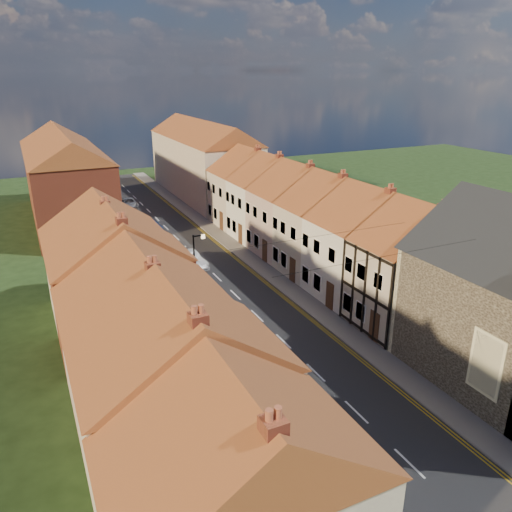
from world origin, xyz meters
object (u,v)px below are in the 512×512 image
(car_mid, at_px, (187,259))
(car_distant, at_px, (129,203))
(car_near, at_px, (281,384))
(car_far, at_px, (151,225))
(lamppost, at_px, (196,270))
(pedestrian_left, at_px, (281,402))

(car_mid, relative_size, car_distant, 1.13)
(car_distant, bearing_deg, car_mid, -88.80)
(car_near, relative_size, car_far, 1.13)
(lamppost, xyz_separation_m, car_distant, (1.93, 32.86, -2.96))
(lamppost, bearing_deg, pedestrian_left, -89.49)
(car_far, bearing_deg, car_mid, -100.27)
(car_mid, distance_m, pedestrian_left, 22.04)
(car_mid, bearing_deg, car_far, 76.85)
(pedestrian_left, bearing_deg, car_near, 76.94)
(car_mid, xyz_separation_m, car_far, (-0.15, 12.74, -0.21))
(car_near, height_order, pedestrian_left, pedestrian_left)
(lamppost, bearing_deg, car_far, 84.55)
(car_mid, height_order, car_distant, car_mid)
(car_mid, height_order, pedestrian_left, pedestrian_left)
(car_far, relative_size, car_distant, 0.94)
(pedestrian_left, bearing_deg, car_far, 101.26)
(lamppost, distance_m, pedestrian_left, 12.89)
(lamppost, height_order, car_near, lamppost)
(car_far, bearing_deg, car_near, -103.02)
(lamppost, relative_size, pedestrian_left, 3.78)
(car_distant, bearing_deg, pedestrian_left, -91.89)
(lamppost, distance_m, car_far, 22.35)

